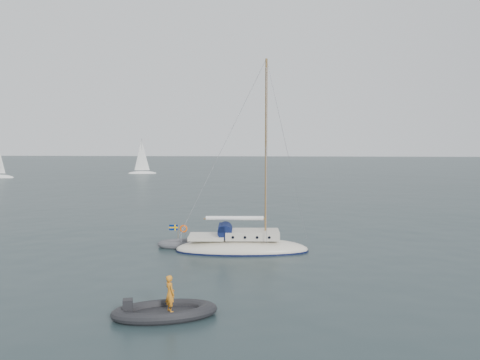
{
  "coord_description": "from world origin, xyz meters",
  "views": [
    {
      "loc": [
        0.22,
        -27.66,
        6.7
      ],
      "look_at": [
        -1.45,
        0.0,
        4.24
      ],
      "focal_mm": 35.0,
      "sensor_mm": 36.0,
      "label": 1
    }
  ],
  "objects": [
    {
      "name": "dinghy",
      "position": [
        -5.05,
        0.58,
        0.19
      ],
      "size": [
        3.09,
        1.39,
        0.44
      ],
      "rotation": [
        0.0,
        0.0,
        0.15
      ],
      "color": "#55555A",
      "rests_on": "ground"
    },
    {
      "name": "rib",
      "position": [
        -3.66,
        -10.79,
        0.25
      ],
      "size": [
        4.0,
        1.82,
        1.62
      ],
      "rotation": [
        0.0,
        0.0,
        0.26
      ],
      "color": "black",
      "rests_on": "ground"
    },
    {
      "name": "sailboat",
      "position": [
        -1.31,
        -0.39,
        0.89
      ],
      "size": [
        8.29,
        2.49,
        11.8
      ],
      "rotation": [
        0.0,
        0.0,
        0.05
      ],
      "color": "beige",
      "rests_on": "ground"
    },
    {
      "name": "distant_yacht_c",
      "position": [
        -23.95,
        60.46,
        3.03
      ],
      "size": [
        5.36,
        2.86,
        7.1
      ],
      "rotation": [
        0.0,
        0.0,
        0.19
      ],
      "color": "white",
      "rests_on": "ground"
    },
    {
      "name": "ground",
      "position": [
        0.0,
        0.0,
        0.0
      ],
      "size": [
        300.0,
        300.0,
        0.0
      ],
      "primitive_type": "plane",
      "color": "black",
      "rests_on": "ground"
    }
  ]
}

